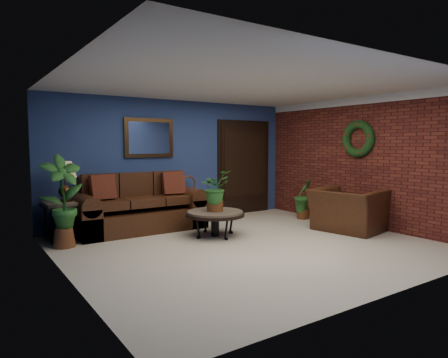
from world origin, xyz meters
TOP-DOWN VIEW (x-y plane):
  - floor at (0.00, 0.00)m, footprint 5.50×5.50m
  - wall_back at (0.00, 2.50)m, footprint 5.50×0.04m
  - wall_left at (-2.75, 0.00)m, footprint 0.04×5.00m
  - wall_right_brick at (2.75, 0.00)m, footprint 0.04×5.00m
  - ceiling at (0.00, 0.00)m, footprint 5.50×5.00m
  - crown_molding at (2.72, 0.00)m, footprint 0.03×5.00m
  - wall_mirror at (-0.60, 2.46)m, footprint 1.02×0.06m
  - closet_door at (1.75, 2.47)m, footprint 1.44×0.06m
  - wreath at (2.69, 0.05)m, footprint 0.16×0.72m
  - sofa at (-1.00, 2.09)m, footprint 2.35×1.02m
  - coffee_table at (-0.10, 0.84)m, footprint 1.02×1.02m
  - end_table at (-2.30, 2.05)m, footprint 0.70×0.70m
  - table_lamp at (-2.30, 2.05)m, footprint 0.39×0.39m
  - side_chair at (0.15, 2.12)m, footprint 0.45×0.45m
  - armchair at (2.15, -0.18)m, footprint 1.25×1.37m
  - coffee_plant at (-0.10, 0.84)m, footprint 0.63×0.58m
  - floor_plant at (2.35, 1.15)m, footprint 0.43×0.36m
  - tall_plant at (-2.45, 1.53)m, footprint 0.69×0.52m

SIDE VIEW (x-z plane):
  - floor at x=0.00m, z-range 0.00..0.00m
  - sofa at x=-1.00m, z-range -0.18..0.88m
  - coffee_table at x=-0.10m, z-range 0.16..0.60m
  - armchair at x=2.15m, z-range 0.00..0.78m
  - floor_plant at x=2.35m, z-range 0.02..0.90m
  - end_table at x=-2.30m, z-range 0.17..0.81m
  - side_chair at x=0.15m, z-range 0.06..1.02m
  - tall_plant at x=-2.45m, z-range 0.06..1.51m
  - coffee_plant at x=-0.10m, z-range 0.47..1.18m
  - closet_door at x=1.75m, z-range -0.04..2.14m
  - table_lamp at x=-2.30m, z-range 0.74..1.39m
  - wall_back at x=0.00m, z-range 0.00..2.50m
  - wall_left at x=-2.75m, z-range 0.00..2.50m
  - wall_right_brick at x=2.75m, z-range 0.00..2.50m
  - wreath at x=2.69m, z-range 1.34..2.06m
  - wall_mirror at x=-0.60m, z-range 1.33..2.10m
  - crown_molding at x=2.72m, z-range 2.36..2.50m
  - ceiling at x=0.00m, z-range 2.49..2.51m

